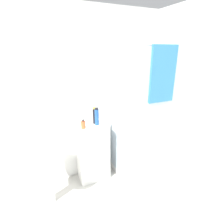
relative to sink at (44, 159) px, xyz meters
name	(u,v)px	position (x,y,z in m)	size (l,w,h in m)	color
wall_back	(51,103)	(0.18, 0.41, 0.58)	(6.40, 0.06, 2.50)	white
shower_enclosure	(143,144)	(1.39, -0.10, -0.08)	(0.80, 0.83, 2.01)	white
vanity_cabinet	(93,152)	(0.69, 0.23, -0.22)	(0.46, 0.32, 0.91)	silver
sink	(44,159)	(0.00, 0.00, 0.00)	(0.48, 0.48, 0.99)	white
soap_dispenser	(83,125)	(0.55, 0.16, 0.29)	(0.06, 0.06, 0.13)	#E5562D
shampoo_bottle_tall_black	(94,116)	(0.75, 0.26, 0.36)	(0.05, 0.05, 0.25)	black
shampoo_bottle_blue	(97,117)	(0.77, 0.20, 0.36)	(0.06, 0.06, 0.26)	#1E4C93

